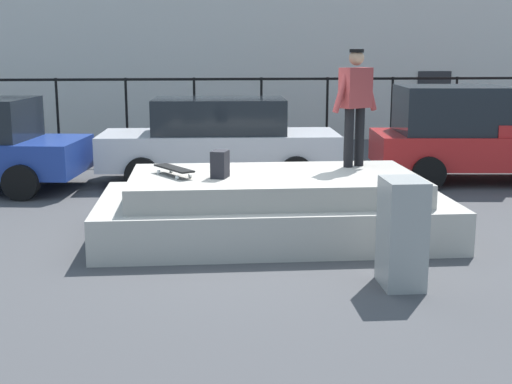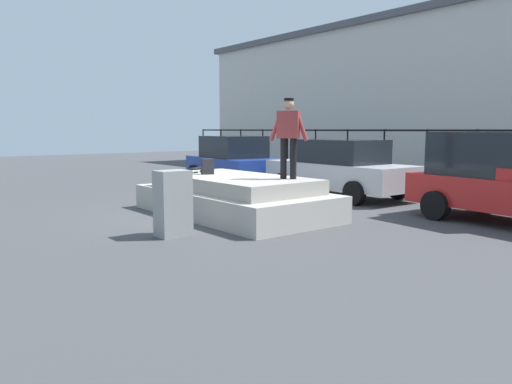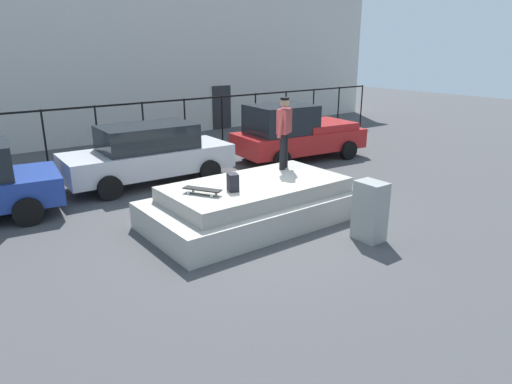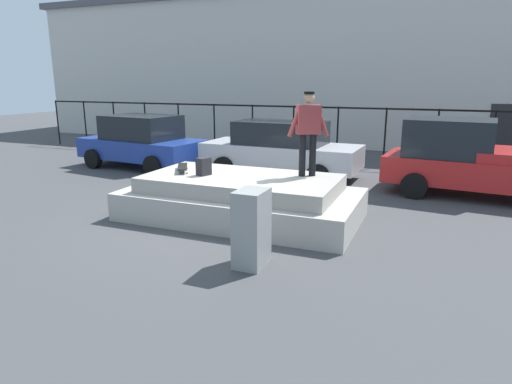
% 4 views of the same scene
% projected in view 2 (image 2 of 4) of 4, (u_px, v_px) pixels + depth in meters
% --- Properties ---
extents(ground_plane, '(60.00, 60.00, 0.00)m').
position_uv_depth(ground_plane, '(218.00, 214.00, 11.56)').
color(ground_plane, '#424244').
extents(concrete_ledge, '(4.89, 2.57, 0.90)m').
position_uv_depth(concrete_ledge, '(234.00, 197.00, 11.40)').
color(concrete_ledge, '#ADA89E').
rests_on(concrete_ledge, ground_plane).
extents(skateboarder, '(0.79, 0.53, 1.73)m').
position_uv_depth(skateboarder, '(289.00, 132.00, 10.57)').
color(skateboarder, black).
rests_on(skateboarder, concrete_ledge).
extents(skateboard, '(0.59, 0.80, 0.12)m').
position_uv_depth(skateboard, '(200.00, 168.00, 12.38)').
color(skateboard, black).
rests_on(skateboard, concrete_ledge).
extents(backpack, '(0.28, 0.33, 0.37)m').
position_uv_depth(backpack, '(208.00, 166.00, 11.78)').
color(backpack, black).
rests_on(backpack, concrete_ledge).
extents(car_blue_sedan_near, '(4.44, 2.55, 1.73)m').
position_uv_depth(car_blue_sedan_near, '(233.00, 160.00, 17.89)').
color(car_blue_sedan_near, navy).
rests_on(car_blue_sedan_near, ground_plane).
extents(car_silver_sedan_mid, '(4.78, 2.19, 1.67)m').
position_uv_depth(car_silver_sedan_mid, '(339.00, 167.00, 14.47)').
color(car_silver_sedan_mid, '#B7B7BC').
rests_on(car_silver_sedan_mid, ground_plane).
extents(utility_box, '(0.44, 0.60, 1.22)m').
position_uv_depth(utility_box, '(173.00, 204.00, 9.07)').
color(utility_box, gray).
rests_on(utility_box, ground_plane).
extents(fence_row, '(24.06, 0.06, 1.97)m').
position_uv_depth(fence_row, '(404.00, 150.00, 15.89)').
color(fence_row, black).
rests_on(fence_row, ground_plane).
extents(warehouse_building, '(31.99, 6.71, 6.76)m').
position_uv_depth(warehouse_building, '(506.00, 94.00, 19.81)').
color(warehouse_building, beige).
rests_on(warehouse_building, ground_plane).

